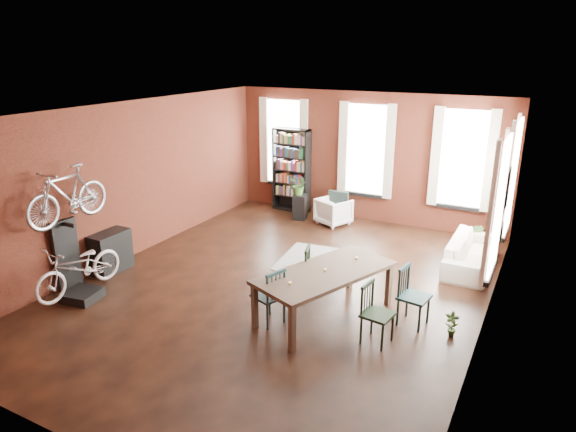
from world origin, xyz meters
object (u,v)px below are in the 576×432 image
Objects in this scene: bookshelf at (291,170)px; bicycle_floor at (76,246)px; dining_chair_c at (378,314)px; bike_trainer at (82,295)px; dining_table at (325,293)px; console_table at (111,252)px; cream_sofa at (472,248)px; dining_chair_b at (296,273)px; dining_chair_a at (268,296)px; white_armchair at (334,210)px; plant_stand at (300,207)px; dining_chair_d at (414,297)px.

bookshelf is 1.30× the size of bicycle_floor.
dining_chair_c is 1.63× the size of bike_trainer.
dining_table is 2.92× the size of console_table.
dining_chair_c is at bearing 167.44° from cream_sofa.
dining_chair_b is 3.77m from bike_trainer.
dining_chair_a reaches higher than console_table.
bookshelf is (-2.46, 4.54, 0.61)m from dining_chair_b.
dining_chair_a is at bearing -4.31° from console_table.
dining_chair_c reaches higher than cream_sofa.
console_table is (-1.28, -5.20, -0.70)m from bookshelf.
white_armchair reaches higher than plant_stand.
dining_chair_b reaches higher than dining_chair_a.
dining_chair_b is 4.10m from white_armchair.
dining_table is 2.44× the size of dining_chair_d.
bookshelf is (-4.50, 4.47, 0.62)m from dining_chair_d.
bookshelf reaches higher than console_table.
cream_sofa is at bearing -174.56° from white_armchair.
dining_table is at bearing -58.76° from plant_stand.
bicycle_floor reaches higher than white_armchair.
dining_chair_b is at bearing 138.83° from cream_sofa.
dining_chair_a is 2.29m from dining_chair_d.
bookshelf is 3.01× the size of white_armchair.
bicycle_floor is (-1.37, -5.73, 0.69)m from plant_stand.
bicycle_floor is (-0.81, -6.34, -0.09)m from bookshelf.
dining_chair_c is 0.84m from dining_chair_d.
dining_chair_b is at bearing 75.69° from dining_chair_c.
dining_chair_a is at bearing -68.87° from plant_stand.
white_armchair is 6.24m from bicycle_floor.
dining_chair_a is 0.96× the size of dining_chair_b.
plant_stand is at bearing -139.37° from dining_chair_a.
white_armchair is (1.48, -0.56, -0.73)m from bookshelf.
dining_chair_b is at bearing 9.93° from console_table.
bookshelf is at bearing 71.05° from cream_sofa.
bike_trainer is at bearing -138.11° from dining_table.
dining_chair_c is at bearing 164.01° from dining_chair_d.
dining_chair_c is 0.42× the size of bookshelf.
dining_chair_c reaches higher than white_armchair.
dining_chair_c is (1.02, -0.36, 0.06)m from dining_table.
dining_chair_d reaches higher than bike_trainer.
cream_sofa is 4.52m from plant_stand.
bookshelf reaches higher than bike_trainer.
console_table is 0.47× the size of bicycle_floor.
dining_chair_b is at bearing -64.22° from plant_stand.
dining_chair_d is 1.20× the size of console_table.
dining_chair_b is at bearing 176.18° from dining_table.
dining_chair_d is 5.83m from console_table.
white_armchair is at bearing 177.63° from dining_chair_b.
dining_chair_d is 2.81m from cream_sofa.
cream_sofa is at bearing 29.33° from console_table.
cream_sofa is (1.80, 3.17, 0.01)m from dining_table.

